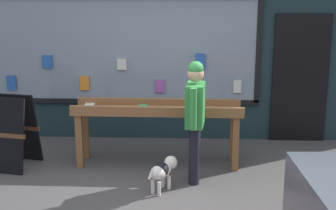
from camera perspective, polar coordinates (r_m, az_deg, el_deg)
ground_plane at (r=5.87m, az=-1.90°, el=-10.94°), size 40.00×40.00×0.00m
shopfront_facade at (r=7.76m, az=-0.74°, el=7.38°), size 7.14×0.29×3.20m
display_table_main at (r=6.65m, az=-1.30°, el=-1.27°), size 2.39×0.59×0.92m
person_browsing at (r=5.97m, az=3.32°, el=-1.06°), size 0.26×0.64×1.60m
small_dog at (r=5.89m, az=-0.67°, el=-7.91°), size 0.38×0.53×0.40m
sandwich_board_sign at (r=6.95m, az=-18.23°, el=-3.08°), size 0.63×0.70×1.03m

